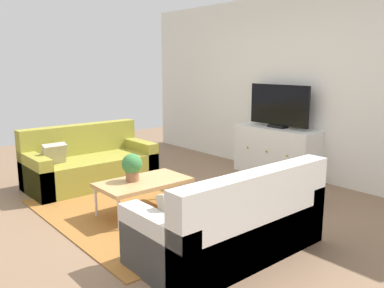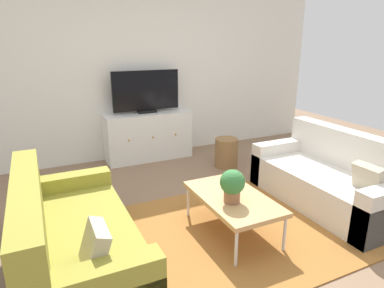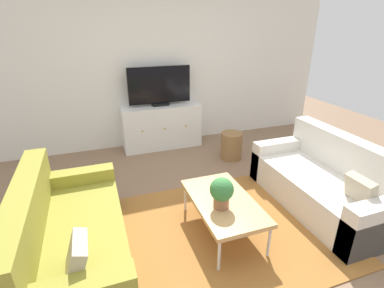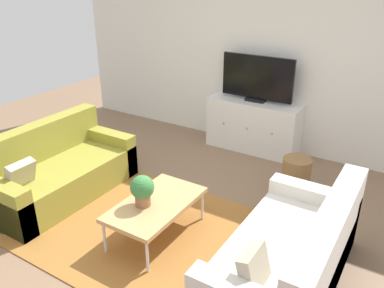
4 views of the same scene
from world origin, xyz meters
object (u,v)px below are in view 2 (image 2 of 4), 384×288
object	(u,v)px
couch_left_side	(67,243)
potted_plant	(232,185)
tv_console	(148,136)
wicker_basket	(226,153)
coffee_table	(233,199)
flat_screen_tv	(146,92)
couch_right_side	(332,181)

from	to	relation	value
couch_left_side	potted_plant	size ratio (longest dim) A/B	5.57
tv_console	wicker_basket	xyz separation A→B (m)	(0.93, -0.84, -0.16)
couch_left_side	wicker_basket	world-z (taller)	couch_left_side
potted_plant	tv_console	world-z (taller)	tv_console
coffee_table	flat_screen_tv	size ratio (longest dim) A/B	0.98
couch_right_side	tv_console	bearing A→B (deg)	120.80
couch_left_side	wicker_basket	size ratio (longest dim) A/B	4.04
coffee_table	flat_screen_tv	distance (m)	2.54
coffee_table	potted_plant	xyz separation A→B (m)	(-0.07, -0.10, 0.20)
coffee_table	wicker_basket	bearing A→B (deg)	60.61
tv_console	wicker_basket	bearing A→B (deg)	-42.17
flat_screen_tv	tv_console	bearing A→B (deg)	-90.00
couch_left_side	wicker_basket	xyz separation A→B (m)	(2.39, 1.53, -0.06)
tv_console	flat_screen_tv	world-z (taller)	flat_screen_tv
couch_left_side	tv_console	bearing A→B (deg)	58.41
coffee_table	potted_plant	bearing A→B (deg)	-126.21
couch_right_side	coffee_table	distance (m)	1.38
potted_plant	flat_screen_tv	xyz separation A→B (m)	(0.03, 2.54, 0.50)
flat_screen_tv	wicker_basket	bearing A→B (deg)	-42.84
couch_right_side	flat_screen_tv	xyz separation A→B (m)	(-1.42, 2.39, 0.79)
couch_left_side	potted_plant	world-z (taller)	couch_left_side
wicker_basket	couch_right_side	bearing A→B (deg)	-72.43
potted_plant	tv_console	xyz separation A→B (m)	(0.03, 2.52, -0.19)
couch_left_side	wicker_basket	distance (m)	2.84
couch_right_side	tv_console	xyz separation A→B (m)	(-1.42, 2.37, 0.10)
couch_right_side	coffee_table	size ratio (longest dim) A/B	1.70
coffee_table	flat_screen_tv	bearing A→B (deg)	90.96
couch_right_side	potted_plant	world-z (taller)	couch_right_side
couch_right_side	potted_plant	size ratio (longest dim) A/B	5.57
tv_console	flat_screen_tv	distance (m)	0.69
flat_screen_tv	wicker_basket	world-z (taller)	flat_screen_tv
couch_left_side	tv_console	size ratio (longest dim) A/B	1.31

